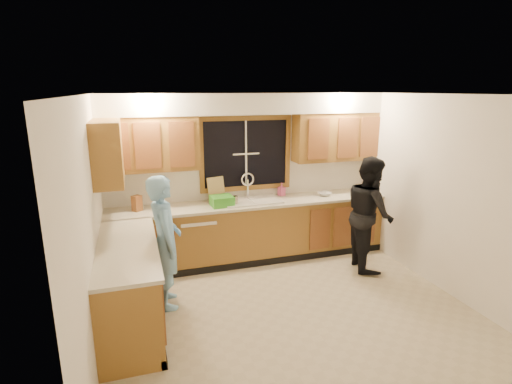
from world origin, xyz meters
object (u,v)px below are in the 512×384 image
soap_bottle (282,189)px  dish_crate (222,201)px  woman (369,213)px  knife_block (137,203)px  sink (251,205)px  dishwasher (196,240)px  stove (129,312)px  man (165,242)px  bowl (324,194)px

soap_bottle → dish_crate: bearing=-164.9°
woman → dish_crate: woman is taller
knife_block → sink: bearing=-41.9°
dishwasher → stove: 2.04m
man → bowl: man is taller
dishwasher → woman: 2.54m
dishwasher → stove: (-0.95, -1.81, 0.04)m
stove → man: 1.01m
bowl → dishwasher: bearing=-179.9°
dishwasher → knife_block: knife_block is taller
woman → stove: bearing=120.2°
stove → bowl: 3.55m
stove → knife_block: size_ratio=4.13×
man → stove: bearing=151.2°
dish_crate → knife_block: bearing=174.7°
bowl → dish_crate: bearing=-177.4°
dish_crate → man: bearing=-134.9°
knife_block → dish_crate: size_ratio=0.70×
man → bowl: bearing=-70.8°
sink → dish_crate: (-0.47, -0.09, 0.13)m
dish_crate → bowl: size_ratio=1.48×
dish_crate → dishwasher: bearing=169.2°
man → soap_bottle: (1.92, 1.17, 0.22)m
sink → woman: (1.54, -0.78, -0.04)m
sink → man: man is taller
bowl → woman: bearing=-66.8°
sink → man: 1.68m
dishwasher → sink: bearing=1.0°
stove → knife_block: (0.16, 1.85, 0.58)m
woman → soap_bottle: size_ratio=7.99×
stove → dish_crate: bearing=52.6°
stove → man: (0.44, 0.84, 0.36)m
stove → dish_crate: size_ratio=2.91×
stove → man: bearing=62.7°
man → knife_block: size_ratio=7.40×
stove → knife_block: knife_block is taller
dish_crate → soap_bottle: 1.07m
woman → dish_crate: size_ratio=5.32×
sink → stove: size_ratio=0.96×
sink → dishwasher: size_ratio=1.05×
sink → knife_block: size_ratio=3.95×
sink → knife_block: bearing=179.3°
soap_bottle → dishwasher: bearing=-171.6°
dishwasher → bowl: 2.13m
stove → man: man is taller
knife_block → bowl: bearing=-41.8°
dishwasher → knife_block: bearing=177.4°
dishwasher → knife_block: size_ratio=3.77×
sink → bowl: (1.21, -0.01, 0.08)m
sink → dishwasher: bearing=-179.0°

